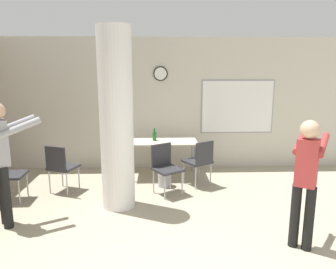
{
  "coord_description": "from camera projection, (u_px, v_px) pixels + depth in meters",
  "views": [
    {
      "loc": [
        -0.12,
        -1.97,
        2.22
      ],
      "look_at": [
        0.03,
        2.83,
        1.2
      ],
      "focal_mm": 35.0,
      "sensor_mm": 36.0,
      "label": 1
    }
  ],
  "objects": [
    {
      "name": "support_pillar",
      "position": [
        116.0,
        120.0,
        5.0
      ],
      "size": [
        0.52,
        0.52,
        2.8
      ],
      "color": "white",
      "rests_on": "ground_plane"
    },
    {
      "name": "person_playing_side",
      "position": [
        306.0,
        175.0,
        3.9
      ],
      "size": [
        0.57,
        0.66,
        1.61
      ],
      "color": "black",
      "rests_on": "ground_plane"
    },
    {
      "name": "wall_back",
      "position": [
        165.0,
        104.0,
        7.05
      ],
      "size": [
        8.0,
        0.15,
        2.8
      ],
      "color": "beige",
      "rests_on": "ground_plane"
    },
    {
      "name": "folding_table",
      "position": [
        162.0,
        144.0,
        6.57
      ],
      "size": [
        1.4,
        0.67,
        0.74
      ],
      "color": "beige",
      "rests_on": "ground_plane"
    },
    {
      "name": "waste_bin",
      "position": [
        165.0,
        178.0,
        6.11
      ],
      "size": [
        0.25,
        0.25,
        0.31
      ],
      "color": "#B2B2B7",
      "rests_on": "ground_plane"
    },
    {
      "name": "chair_near_pillar",
      "position": [
        61.0,
        165.0,
        5.73
      ],
      "size": [
        0.57,
        0.57,
        0.87
      ],
      "color": "#2D2D33",
      "rests_on": "ground_plane"
    },
    {
      "name": "chair_table_right",
      "position": [
        200.0,
        159.0,
        6.07
      ],
      "size": [
        0.61,
        0.61,
        0.87
      ],
      "color": "#2D2D33",
      "rests_on": "ground_plane"
    },
    {
      "name": "chair_table_front",
      "position": [
        165.0,
        165.0,
        5.72
      ],
      "size": [
        0.61,
        0.61,
        0.87
      ],
      "color": "#2D2D33",
      "rests_on": "ground_plane"
    },
    {
      "name": "person_watching_back",
      "position": [
        3.0,
        155.0,
        4.45
      ],
      "size": [
        0.7,
        0.62,
        1.75
      ],
      "color": "black",
      "rests_on": "ground_plane"
    },
    {
      "name": "bottle_on_table",
      "position": [
        155.0,
        136.0,
        6.58
      ],
      "size": [
        0.08,
        0.08,
        0.25
      ],
      "color": "#1E6B2D",
      "rests_on": "folding_table"
    },
    {
      "name": "chair_by_left_wall",
      "position": [
        6.0,
        172.0,
        5.37
      ],
      "size": [
        0.45,
        0.45,
        0.87
      ],
      "color": "#2D2D33",
      "rests_on": "ground_plane"
    }
  ]
}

